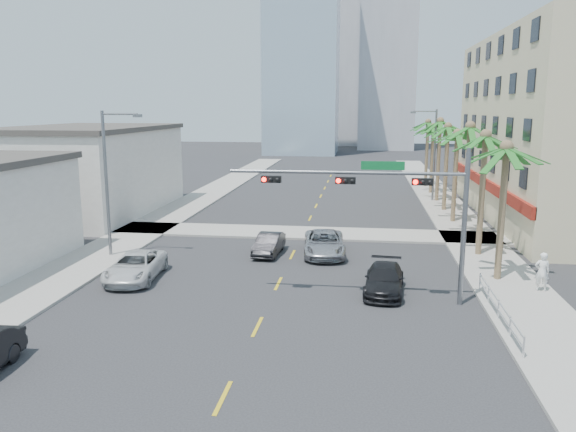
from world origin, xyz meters
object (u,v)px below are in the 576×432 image
(car_parked_far, at_px, (135,266))
(car_lane_left, at_px, (269,244))
(car_lane_right, at_px, (384,279))
(pedestrian, at_px, (542,272))
(traffic_signal_mast, at_px, (395,198))
(car_lane_center, at_px, (324,243))

(car_parked_far, bearing_deg, car_lane_left, 39.72)
(car_lane_right, xyz_separation_m, pedestrian, (7.79, 0.86, 0.46))
(traffic_signal_mast, distance_m, car_lane_left, 11.67)
(car_lane_right, bearing_deg, pedestrian, 10.84)
(car_lane_center, bearing_deg, pedestrian, -33.14)
(car_lane_right, height_order, pedestrian, pedestrian)
(car_lane_center, distance_m, car_lane_right, 7.73)
(car_lane_center, xyz_separation_m, pedestrian, (11.29, -6.03, 0.39))
(car_parked_far, height_order, car_lane_right, car_parked_far)
(car_lane_left, bearing_deg, pedestrian, -18.03)
(car_parked_far, bearing_deg, car_lane_center, 28.65)
(traffic_signal_mast, xyz_separation_m, car_lane_left, (-7.28, 7.98, -4.40))
(traffic_signal_mast, relative_size, car_parked_far, 2.13)
(car_lane_center, distance_m, pedestrian, 12.81)
(car_parked_far, xyz_separation_m, pedestrian, (21.09, 0.42, 0.41))
(car_lane_center, height_order, car_lane_right, car_lane_center)
(car_parked_far, bearing_deg, car_lane_right, -6.59)
(car_parked_far, distance_m, car_lane_center, 11.73)
(traffic_signal_mast, height_order, car_parked_far, traffic_signal_mast)
(car_parked_far, height_order, car_lane_left, car_parked_far)
(car_lane_right, relative_size, pedestrian, 2.36)
(traffic_signal_mast, distance_m, car_parked_far, 14.37)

